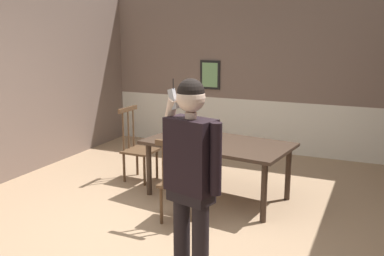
# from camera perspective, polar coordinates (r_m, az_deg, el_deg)

# --- Properties ---
(ground_plane) EXTENTS (7.70, 7.70, 0.00)m
(ground_plane) POSITION_cam_1_polar(r_m,az_deg,el_deg) (4.86, -4.36, -12.83)
(ground_plane) COLOR #9E7F60
(room_back_partition) EXTENTS (5.46, 0.17, 2.76)m
(room_back_partition) POSITION_cam_1_polar(r_m,az_deg,el_deg) (7.68, 8.01, 6.84)
(room_back_partition) COLOR #756056
(room_back_partition) RESTS_ON ground_plane
(dining_table) EXTENTS (1.90, 1.21, 0.73)m
(dining_table) POSITION_cam_1_polar(r_m,az_deg,el_deg) (5.44, 3.42, -2.64)
(dining_table) COLOR #38281E
(dining_table) RESTS_ON ground_plane
(chair_near_window) EXTENTS (0.43, 0.43, 1.05)m
(chair_near_window) POSITION_cam_1_polar(r_m,az_deg,el_deg) (6.18, -7.17, -2.55)
(chair_near_window) COLOR #513823
(chair_near_window) RESTS_ON ground_plane
(chair_by_doorway) EXTENTS (0.42, 0.42, 0.97)m
(chair_by_doorway) POSITION_cam_1_polar(r_m,az_deg,el_deg) (4.78, -1.63, -7.19)
(chair_by_doorway) COLOR #513823
(chair_by_doorway) RESTS_ON ground_plane
(person_figure) EXTENTS (0.55, 0.32, 1.74)m
(person_figure) POSITION_cam_1_polar(r_m,az_deg,el_deg) (3.44, -0.06, -5.64)
(person_figure) COLOR black
(person_figure) RESTS_ON ground_plane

